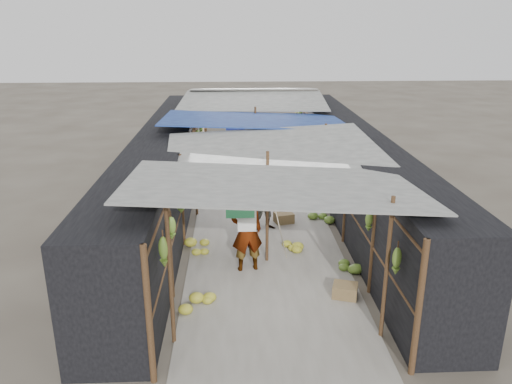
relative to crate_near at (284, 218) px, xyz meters
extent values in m
plane|color=#6B6356|center=(-0.61, -5.27, -0.15)|extent=(80.00, 80.00, 0.00)
cube|color=#9E998E|center=(-0.61, 1.23, -0.14)|extent=(3.60, 16.00, 0.02)
cube|color=black|center=(-3.31, 1.23, 1.00)|extent=(1.40, 15.00, 2.30)
cube|color=black|center=(2.09, 1.23, 1.00)|extent=(1.40, 15.00, 2.30)
cube|color=olive|center=(0.00, 0.00, 0.00)|extent=(0.58, 0.51, 0.29)
cube|color=olive|center=(0.83, -3.96, 0.00)|extent=(0.57, 0.51, 0.29)
cube|color=olive|center=(-0.81, 7.18, -0.02)|extent=(0.41, 0.35, 0.25)
cylinder|color=black|center=(0.57, 5.51, -0.05)|extent=(0.66, 0.66, 0.20)
imported|color=silver|center=(-1.08, -2.69, 0.79)|extent=(0.76, 0.57, 1.87)
imported|color=navy|center=(-0.48, -0.44, 0.66)|extent=(0.93, 0.82, 1.61)
imported|color=#4A4540|center=(0.82, 2.15, 0.27)|extent=(0.45, 0.61, 0.83)
cylinder|color=brown|center=(-2.41, -5.27, 1.15)|extent=(0.07, 0.07, 2.60)
cylinder|color=brown|center=(1.19, -5.27, 1.15)|extent=(0.07, 0.07, 2.60)
cylinder|color=brown|center=(-0.61, -2.27, 1.15)|extent=(0.07, 0.07, 2.60)
cylinder|color=brown|center=(-2.41, 0.73, 1.15)|extent=(0.07, 0.07, 2.60)
cylinder|color=brown|center=(1.19, 0.73, 1.15)|extent=(0.07, 0.07, 2.60)
cylinder|color=brown|center=(-0.61, 3.73, 1.15)|extent=(0.07, 0.07, 2.60)
cylinder|color=brown|center=(-2.41, 6.73, 1.15)|extent=(0.07, 0.07, 2.60)
cylinder|color=brown|center=(1.19, 6.73, 1.15)|extent=(0.07, 0.07, 2.60)
cube|color=#9F9F9A|center=(-0.61, -4.27, 2.35)|extent=(5.21, 3.19, 0.52)
cube|color=#9F9F9A|center=(-0.41, -1.07, 2.20)|extent=(5.23, 3.73, 0.50)
cube|color=#214A99|center=(-0.71, 2.23, 2.30)|extent=(5.40, 3.60, 0.41)
cube|color=#9F9F9A|center=(-0.61, 5.53, 2.40)|extent=(5.37, 3.66, 0.27)
cube|color=#9F9F9A|center=(-0.51, 7.93, 2.50)|extent=(5.00, 1.99, 0.24)
cylinder|color=brown|center=(-2.61, 1.23, 1.90)|extent=(0.06, 15.00, 0.06)
cylinder|color=brown|center=(1.39, 1.23, 1.90)|extent=(0.06, 15.00, 0.06)
cylinder|color=gray|center=(-0.61, 1.23, 1.90)|extent=(0.02, 15.00, 0.02)
cube|color=#246D40|center=(-1.22, -2.96, 1.55)|extent=(0.60, 0.03, 0.70)
cube|color=#1B1BB2|center=(-0.59, 1.46, 1.60)|extent=(0.70, 0.03, 0.60)
cube|color=#1A39AA|center=(-0.10, -0.89, 1.58)|extent=(0.55, 0.03, 0.65)
cube|color=#AD1A1F|center=(-0.01, 0.21, 1.60)|extent=(0.50, 0.03, 0.60)
cube|color=navy|center=(-1.28, 4.44, 1.60)|extent=(0.65, 0.03, 0.60)
ellipsoid|color=olive|center=(-2.49, -5.27, 1.56)|extent=(0.16, 0.14, 0.55)
ellipsoid|color=olive|center=(-2.49, -4.22, 1.53)|extent=(0.17, 0.14, 0.45)
ellipsoid|color=olive|center=(-2.49, -2.53, 1.40)|extent=(0.20, 0.17, 0.47)
ellipsoid|color=#AAA62B|center=(-2.49, -0.67, 1.54)|extent=(0.16, 0.13, 0.47)
ellipsoid|color=olive|center=(-2.49, 0.22, 1.42)|extent=(0.19, 0.16, 0.56)
ellipsoid|color=olive|center=(-2.49, 1.92, 1.48)|extent=(0.18, 0.16, 0.54)
ellipsoid|color=olive|center=(-2.49, 3.16, 1.61)|extent=(0.18, 0.15, 0.41)
ellipsoid|color=olive|center=(-2.49, 4.95, 1.59)|extent=(0.18, 0.15, 0.51)
ellipsoid|color=olive|center=(-2.49, 6.35, 1.47)|extent=(0.15, 0.12, 0.40)
ellipsoid|color=olive|center=(-2.49, 7.80, 1.59)|extent=(0.16, 0.13, 0.44)
ellipsoid|color=olive|center=(1.27, -5.48, 1.41)|extent=(0.15, 0.13, 0.49)
ellipsoid|color=olive|center=(1.27, -3.76, 1.40)|extent=(0.15, 0.12, 0.42)
ellipsoid|color=olive|center=(1.27, -2.33, 1.42)|extent=(0.18, 0.15, 0.45)
ellipsoid|color=olive|center=(1.27, -1.27, 1.38)|extent=(0.17, 0.14, 0.47)
ellipsoid|color=olive|center=(1.27, 0.36, 1.69)|extent=(0.19, 0.16, 0.38)
ellipsoid|color=olive|center=(1.27, 1.90, 1.46)|extent=(0.19, 0.16, 0.50)
ellipsoid|color=#AAA62B|center=(1.27, 3.60, 1.40)|extent=(0.19, 0.16, 0.53)
ellipsoid|color=olive|center=(1.27, 5.14, 1.43)|extent=(0.18, 0.15, 0.58)
ellipsoid|color=olive|center=(1.27, 6.68, 1.63)|extent=(0.18, 0.15, 0.54)
ellipsoid|color=olive|center=(1.27, 8.00, 1.70)|extent=(0.20, 0.17, 0.41)
ellipsoid|color=#AAA62B|center=(-2.03, -4.20, 0.02)|extent=(0.67, 0.57, 0.33)
ellipsoid|color=#AAA62B|center=(-2.31, -1.58, 0.02)|extent=(0.65, 0.55, 0.32)
ellipsoid|color=olive|center=(-2.27, 5.99, 0.01)|extent=(0.62, 0.53, 0.31)
ellipsoid|color=olive|center=(0.83, 2.97, 0.00)|extent=(0.58, 0.49, 0.29)
ellipsoid|color=olive|center=(1.07, -0.02, -0.02)|extent=(0.50, 0.43, 0.25)
ellipsoid|color=#AAA62B|center=(0.10, -1.76, 0.02)|extent=(0.68, 0.57, 0.34)
ellipsoid|color=olive|center=(1.09, -2.83, -0.03)|extent=(0.45, 0.38, 0.22)
ellipsoid|color=olive|center=(0.78, 5.19, 0.03)|extent=(0.71, 0.61, 0.36)
ellipsoid|color=#AAA62B|center=(-0.98, 1.59, 0.01)|extent=(0.62, 0.53, 0.31)
camera|label=1|loc=(-1.34, -12.63, 5.06)|focal=35.00mm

